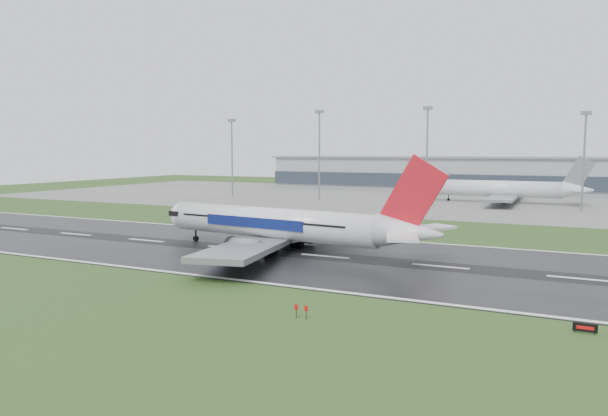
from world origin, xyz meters
The scene contains 11 objects.
ground centered at (0.00, 0.00, 0.00)m, with size 520.00×520.00×0.00m, color #254419.
runway centered at (0.00, 0.00, 0.05)m, with size 400.00×45.00×0.10m, color black.
apron centered at (0.00, 125.00, 0.04)m, with size 400.00×130.00×0.08m, color slate.
terminal centered at (0.00, 185.00, 7.50)m, with size 240.00×36.00×15.00m, color gray.
main_airliner centered at (-27.69, 1.00, 8.58)m, with size 57.43×54.70×16.96m, color white, non-canonical shape.
parked_airliner centered at (-2.27, 119.48, 8.16)m, with size 55.13×51.33×16.16m, color silver, non-canonical shape.
runway_sign centered at (19.90, -26.17, 0.52)m, with size 2.30×0.26×1.04m, color black, non-canonical shape.
floodmast_0 centered at (-103.52, 100.00, 14.94)m, with size 0.64×0.64×29.87m, color gray.
floodmast_1 centered at (-65.44, 100.00, 16.08)m, with size 0.64×0.64×32.16m, color gray.
floodmast_2 centered at (-25.65, 100.00, 16.07)m, with size 0.64×0.64×32.14m, color gray.
floodmast_3 centered at (21.88, 100.00, 14.56)m, with size 0.64×0.64×29.13m, color gray.
Camera 1 is at (17.61, -87.38, 18.30)m, focal length 32.69 mm.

